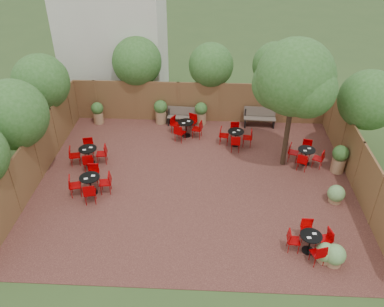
{
  "coord_description": "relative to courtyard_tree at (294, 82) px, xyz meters",
  "views": [
    {
      "loc": [
        0.52,
        -12.26,
        9.33
      ],
      "look_at": [
        -0.13,
        0.5,
        1.0
      ],
      "focal_mm": 37.3,
      "sensor_mm": 36.0,
      "label": 1
    }
  ],
  "objects": [
    {
      "name": "fence_right",
      "position": [
        2.46,
        -1.42,
        -2.64
      ],
      "size": [
        0.08,
        10.0,
        2.0
      ],
      "primitive_type": "cube",
      "color": "brown",
      "rests_on": "ground"
    },
    {
      "name": "courtyard_tree",
      "position": [
        0.0,
        0.0,
        0.0
      ],
      "size": [
        2.95,
        2.88,
        5.21
      ],
      "rotation": [
        0.0,
        0.0,
        -0.11
      ],
      "color": "black",
      "rests_on": "courtyard_paving"
    },
    {
      "name": "planters",
      "position": [
        -3.48,
        2.21,
        -3.01
      ],
      "size": [
        11.11,
        4.32,
        1.16
      ],
      "color": "#966E4B",
      "rests_on": "courtyard_paving"
    },
    {
      "name": "bistro_tables",
      "position": [
        -3.68,
        -0.57,
        -3.21
      ],
      "size": [
        10.31,
        8.29,
        0.84
      ],
      "color": "black",
      "rests_on": "courtyard_paving"
    },
    {
      "name": "courtyard_paving",
      "position": [
        -3.54,
        -1.42,
        -3.63
      ],
      "size": [
        12.0,
        10.0,
        0.02
      ],
      "primitive_type": "cube",
      "color": "#3E1E19",
      "rests_on": "ground"
    },
    {
      "name": "park_bench_left",
      "position": [
        -4.37,
        3.2,
        -3.18
      ],
      "size": [
        1.4,
        0.54,
        0.85
      ],
      "rotation": [
        0.0,
        0.0,
        -0.07
      ],
      "color": "brown",
      "rests_on": "courtyard_paving"
    },
    {
      "name": "low_shrubs",
      "position": [
        0.97,
        -4.23,
        -3.3
      ],
      "size": [
        1.61,
        3.55,
        0.69
      ],
      "color": "#966E4B",
      "rests_on": "courtyard_paving"
    },
    {
      "name": "overhang_foliage",
      "position": [
        -5.68,
        1.19,
        -0.94
      ],
      "size": [
        15.56,
        10.46,
        2.54
      ],
      "color": "#2A581C",
      "rests_on": "ground"
    },
    {
      "name": "ground",
      "position": [
        -3.54,
        -1.42,
        -3.64
      ],
      "size": [
        80.0,
        80.0,
        0.0
      ],
      "primitive_type": "plane",
      "color": "#354F23",
      "rests_on": "ground"
    },
    {
      "name": "park_bench_right",
      "position": [
        -0.68,
        3.21,
        -3.14
      ],
      "size": [
        1.51,
        0.55,
        0.92
      ],
      "rotation": [
        0.0,
        0.0,
        -0.05
      ],
      "color": "brown",
      "rests_on": "courtyard_paving"
    },
    {
      "name": "neighbour_building",
      "position": [
        -8.04,
        6.58,
        0.36
      ],
      "size": [
        5.0,
        4.0,
        8.0
      ],
      "primitive_type": "cube",
      "color": "beige",
      "rests_on": "ground"
    },
    {
      "name": "fence_left",
      "position": [
        -9.54,
        -1.42,
        -2.64
      ],
      "size": [
        0.08,
        10.0,
        2.0
      ],
      "primitive_type": "cube",
      "color": "brown",
      "rests_on": "ground"
    },
    {
      "name": "fence_back",
      "position": [
        -3.54,
        3.58,
        -2.64
      ],
      "size": [
        12.0,
        0.08,
        2.0
      ],
      "primitive_type": "cube",
      "color": "brown",
      "rests_on": "ground"
    }
  ]
}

